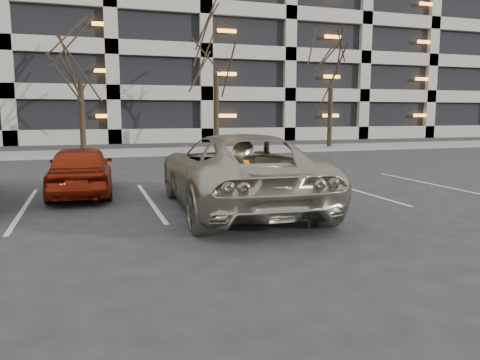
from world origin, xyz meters
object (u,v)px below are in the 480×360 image
object	(u,v)px
tree_c	(216,31)
parking_meter	(310,177)
tree_b	(78,36)
tree_d	(332,51)
suv_silver	(237,171)
car_red	(81,170)

from	to	relation	value
tree_c	parking_meter	size ratio (longest dim) A/B	7.16
tree_c	parking_meter	distance (m)	18.45
tree_b	tree_d	size ratio (longest dim) A/B	1.02
parking_meter	suv_silver	distance (m)	2.30
tree_d	tree_c	bearing A→B (deg)	180.00
tree_d	parking_meter	distance (m)	20.55
tree_b	suv_silver	size ratio (longest dim) A/B	1.31
tree_d	parking_meter	world-z (taller)	tree_d
tree_b	suv_silver	xyz separation A→B (m)	(3.36, -15.17, -5.01)
car_red	tree_b	bearing A→B (deg)	-87.44
tree_c	car_red	distance (m)	15.32
parking_meter	tree_d	bearing A→B (deg)	83.80
tree_c	parking_meter	world-z (taller)	tree_c
tree_b	parking_meter	xyz separation A→B (m)	(4.07, -17.36, -4.89)
tree_d	car_red	xyz separation A→B (m)	(-13.98, -12.34, -5.05)
suv_silver	car_red	size ratio (longest dim) A/B	1.58
tree_b	suv_silver	bearing A→B (deg)	-77.50
tree_d	parking_meter	xyz separation A→B (m)	(-9.93, -17.36, -4.75)
tree_b	car_red	size ratio (longest dim) A/B	2.08
tree_c	tree_b	bearing A→B (deg)	180.00
tree_b	suv_silver	world-z (taller)	tree_b
suv_silver	parking_meter	bearing A→B (deg)	110.80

